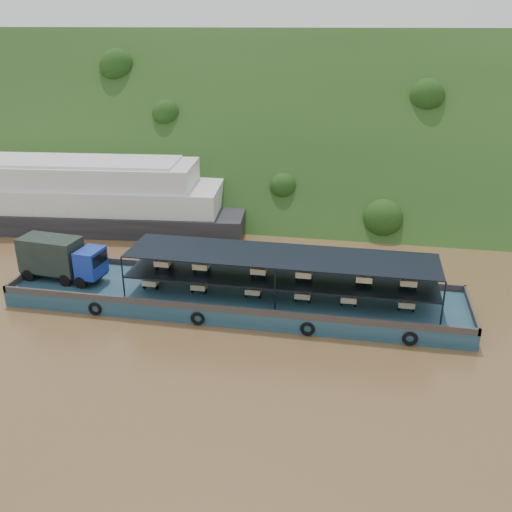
# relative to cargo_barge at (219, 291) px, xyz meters

# --- Properties ---
(ground) EXTENTS (160.00, 160.00, 0.00)m
(ground) POSITION_rel_cargo_barge_xyz_m (4.44, -0.29, -1.16)
(ground) COLOR brown
(ground) RESTS_ON ground
(hillside) EXTENTS (140.00, 39.60, 39.60)m
(hillside) POSITION_rel_cargo_barge_xyz_m (4.44, 35.71, -1.16)
(hillside) COLOR #183212
(hillside) RESTS_ON ground
(cargo_barge) EXTENTS (35.00, 7.18, 4.66)m
(cargo_barge) POSITION_rel_cargo_barge_xyz_m (0.00, 0.00, 0.00)
(cargo_barge) COLOR #15374A
(cargo_barge) RESTS_ON ground
(passenger_ferry) EXTENTS (36.11, 12.49, 7.16)m
(passenger_ferry) POSITION_rel_cargo_barge_xyz_m (-19.17, 15.58, 1.94)
(passenger_ferry) COLOR black
(passenger_ferry) RESTS_ON ground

